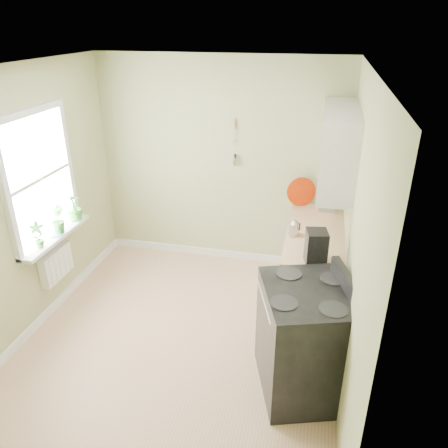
% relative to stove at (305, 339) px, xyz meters
% --- Properties ---
extents(floor, '(3.20, 3.60, 0.02)m').
position_rel_stove_xyz_m(floor, '(-1.28, 0.38, -0.53)').
color(floor, tan).
rests_on(floor, ground).
extents(ceiling, '(3.20, 3.60, 0.02)m').
position_rel_stove_xyz_m(ceiling, '(-1.28, 0.38, 2.19)').
color(ceiling, white).
rests_on(ceiling, wall_back).
extents(wall_back, '(3.20, 0.02, 2.70)m').
position_rel_stove_xyz_m(wall_back, '(-1.28, 2.19, 0.83)').
color(wall_back, tan).
rests_on(wall_back, floor).
extents(wall_left, '(0.02, 3.60, 2.70)m').
position_rel_stove_xyz_m(wall_left, '(-2.89, 0.38, 0.83)').
color(wall_left, tan).
rests_on(wall_left, floor).
extents(wall_right, '(0.02, 3.60, 2.70)m').
position_rel_stove_xyz_m(wall_right, '(0.33, 0.38, 0.83)').
color(wall_right, tan).
rests_on(wall_right, floor).
extents(base_cabinets, '(0.60, 1.60, 0.87)m').
position_rel_stove_xyz_m(base_cabinets, '(0.02, 1.38, -0.09)').
color(base_cabinets, white).
rests_on(base_cabinets, floor).
extents(countertop, '(0.64, 1.60, 0.04)m').
position_rel_stove_xyz_m(countertop, '(0.01, 1.38, 0.37)').
color(countertop, '#E2B58A').
rests_on(countertop, base_cabinets).
extents(upper_cabinets, '(0.35, 1.40, 0.80)m').
position_rel_stove_xyz_m(upper_cabinets, '(0.15, 1.48, 1.33)').
color(upper_cabinets, white).
rests_on(upper_cabinets, wall_right).
extents(window, '(0.06, 1.14, 1.44)m').
position_rel_stove_xyz_m(window, '(-2.86, 0.68, 1.03)').
color(window, white).
rests_on(window, wall_left).
extents(window_sill, '(0.18, 1.14, 0.04)m').
position_rel_stove_xyz_m(window_sill, '(-2.79, 0.68, 0.36)').
color(window_sill, white).
rests_on(window_sill, wall_left).
extents(radiator, '(0.12, 0.50, 0.35)m').
position_rel_stove_xyz_m(radiator, '(-2.82, 0.63, 0.03)').
color(radiator, white).
rests_on(radiator, wall_left).
extents(wall_utensils, '(0.02, 0.14, 0.58)m').
position_rel_stove_xyz_m(wall_utensils, '(-1.08, 2.16, 1.04)').
color(wall_utensils, '#E2B58A').
rests_on(wall_utensils, wall_back).
extents(stove, '(0.97, 1.03, 1.17)m').
position_rel_stove_xyz_m(stove, '(0.00, 0.00, 0.00)').
color(stove, black).
rests_on(stove, floor).
extents(stand_mixer, '(0.19, 0.32, 0.38)m').
position_rel_stove_xyz_m(stand_mixer, '(0.11, 2.10, 0.55)').
color(stand_mixer, '#B2B2B7').
rests_on(stand_mixer, countertop).
extents(kettle, '(0.19, 0.11, 0.19)m').
position_rel_stove_xyz_m(kettle, '(-0.23, 1.22, 0.48)').
color(kettle, silver).
rests_on(kettle, countertop).
extents(coffee_maker, '(0.23, 0.25, 0.34)m').
position_rel_stove_xyz_m(coffee_maker, '(0.02, 0.68, 0.55)').
color(coffee_maker, black).
rests_on(coffee_maker, countertop).
extents(red_tray, '(0.37, 0.18, 0.37)m').
position_rel_stove_xyz_m(red_tray, '(-0.21, 2.10, 0.57)').
color(red_tray, '#A02000').
rests_on(red_tray, countertop).
extents(jar, '(0.08, 0.08, 0.08)m').
position_rel_stove_xyz_m(jar, '(-0.22, 1.24, 0.43)').
color(jar, '#B8AF97').
rests_on(jar, countertop).
extents(plant_a, '(0.19, 0.18, 0.30)m').
position_rel_stove_xyz_m(plant_a, '(-2.78, 0.38, 0.52)').
color(plant_a, '#347729').
rests_on(plant_a, window_sill).
extents(plant_b, '(0.23, 0.23, 0.32)m').
position_rel_stove_xyz_m(plant_b, '(-2.78, 0.75, 0.54)').
color(plant_b, '#347729').
rests_on(plant_b, window_sill).
extents(plant_c, '(0.26, 0.26, 0.32)m').
position_rel_stove_xyz_m(plant_c, '(-2.78, 1.10, 0.54)').
color(plant_c, '#347729').
rests_on(plant_c, window_sill).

